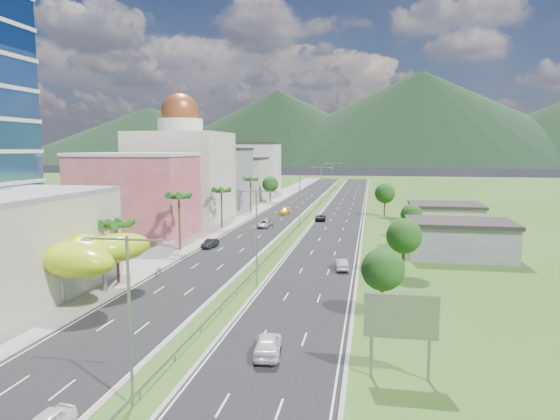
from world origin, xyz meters
The scene contains 36 objects.
ground centered at (0.00, 0.00, 0.00)m, with size 500.00×500.00×0.00m, color #2D5119.
road_left centered at (-7.50, 90.00, 0.02)m, with size 11.00×260.00×0.04m, color black.
road_right centered at (7.50, 90.00, 0.02)m, with size 11.00×260.00×0.04m, color black.
sidewalk_left centered at (-17.00, 90.00, 0.06)m, with size 7.00×260.00×0.12m, color gray.
median_guardrail centered at (0.00, 71.99, 0.62)m, with size 0.10×216.06×0.76m.
streetlight_median_a centered at (0.00, -25.00, 6.75)m, with size 6.04×0.25×11.00m.
streetlight_median_b centered at (0.00, 10.00, 6.75)m, with size 6.04×0.25×11.00m.
streetlight_median_c centered at (0.00, 50.00, 6.75)m, with size 6.04×0.25×11.00m.
streetlight_median_d centered at (0.00, 95.00, 6.75)m, with size 6.04×0.25×11.00m.
streetlight_median_e centered at (0.00, 140.00, 6.75)m, with size 6.04×0.25×11.00m.
lime_canopy centered at (-20.00, -4.00, 4.99)m, with size 18.00×15.00×7.40m.
pink_shophouse centered at (-28.00, 32.00, 7.50)m, with size 20.00×15.00×15.00m, color #B64A50.
domed_building centered at (-28.00, 55.00, 11.35)m, with size 20.00×20.00×28.70m.
midrise_grey centered at (-27.00, 80.00, 8.00)m, with size 16.00×15.00×16.00m, color slate.
midrise_beige centered at (-27.00, 102.00, 6.50)m, with size 16.00×15.00×13.00m, color #BDAD9B.
midrise_white centered at (-27.00, 125.00, 9.00)m, with size 16.00×15.00×18.00m, color silver.
billboard centered at (17.00, -18.00, 4.42)m, with size 5.20×0.35×6.20m.
shed_near centered at (28.00, 25.00, 2.50)m, with size 15.00×10.00×5.00m, color slate.
shed_far centered at (30.00, 55.00, 2.20)m, with size 14.00×12.00×4.40m, color #BDAD9B.
palm_tree_b centered at (-15.50, 2.00, 7.06)m, with size 3.60×3.60×8.10m.
palm_tree_c centered at (-15.50, 22.00, 8.50)m, with size 3.60×3.60×9.60m.
palm_tree_d centered at (-15.50, 45.00, 7.54)m, with size 3.60×3.60×8.60m.
palm_tree_e centered at (-15.50, 70.00, 8.31)m, with size 3.60×3.60×9.40m.
leafy_tree_lfar centered at (-15.50, 95.00, 5.58)m, with size 4.90×4.90×8.05m.
leafy_tree_ra centered at (16.00, -5.00, 4.78)m, with size 4.20×4.20×6.90m.
leafy_tree_rb centered at (19.00, 12.00, 5.18)m, with size 4.55×4.55×7.47m.
leafy_tree_rc centered at (22.00, 40.00, 4.37)m, with size 3.85×3.85×6.33m.
leafy_tree_rd centered at (18.00, 70.00, 5.58)m, with size 4.90×4.90×8.05m.
mountain_ridge centered at (60.00, 450.00, 0.00)m, with size 860.00×140.00×90.00m, color black, non-canonical shape.
car_dark_left centered at (-11.41, 25.02, 0.74)m, with size 1.47×4.22×1.39m, color black.
car_silver_mid_left centered at (-6.99, 47.39, 0.78)m, with size 2.45×5.30×1.47m, color #A0A3A7.
car_yellow_far_left centered at (-6.54, 69.12, 0.79)m, with size 2.10×5.18×1.50m, color yellow.
car_white_near_right centered at (6.93, -15.76, 0.91)m, with size 2.06×5.11×1.74m, color white.
car_silver_right centered at (10.94, 13.56, 0.79)m, with size 1.60×4.58×1.51m, color #9C9EA3.
car_dark_far_right centered at (3.48, 59.23, 0.74)m, with size 2.31×5.01×1.39m, color black.
motorcycle centered at (-12.30, 6.49, 0.70)m, with size 0.62×2.06×1.31m, color black.
Camera 1 is at (14.74, -52.97, 16.36)m, focal length 32.00 mm.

